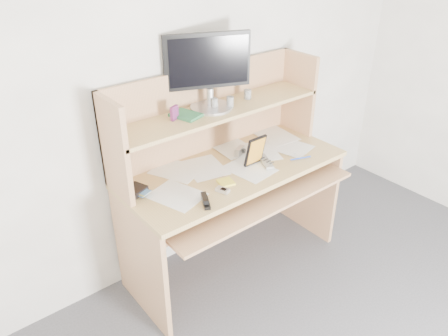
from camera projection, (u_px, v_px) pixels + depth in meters
back_wall at (201, 74)px, 2.62m from camera, size 3.60×0.04×2.50m
desk at (226, 169)px, 2.73m from camera, size 1.40×0.70×1.30m
paper_clutter at (234, 166)px, 2.64m from camera, size 1.32×0.54×0.01m
keyboard at (257, 179)px, 2.68m from camera, size 0.51×0.21×0.03m
tv_remote at (265, 161)px, 2.67m from camera, size 0.12×0.18×0.02m
flip_phone at (223, 189)px, 2.39m from camera, size 0.06×0.09×0.02m
stapler at (206, 200)px, 2.28m from camera, size 0.09×0.12×0.04m
wallet at (134, 191)px, 2.37m from camera, size 0.15×0.13×0.03m
sticky_note_pad at (226, 182)px, 2.48m from camera, size 0.10×0.10×0.01m
digital_camera at (240, 151)px, 2.76m from camera, size 0.09×0.06×0.05m
game_case at (255, 151)px, 2.61m from camera, size 0.14×0.02×0.19m
blue_pen at (301, 158)px, 2.72m from camera, size 0.13×0.05×0.01m
card_box at (174, 113)px, 2.42m from camera, size 0.06×0.04×0.08m
shelf_book at (186, 115)px, 2.47m from camera, size 0.16×0.19×0.02m
chip_stack_a at (215, 106)px, 2.56m from camera, size 0.04×0.04×0.05m
chip_stack_b at (230, 102)px, 2.58m from camera, size 0.05×0.05×0.07m
chip_stack_c at (248, 94)px, 2.71m from camera, size 0.06×0.06×0.06m
chip_stack_d at (214, 104)px, 2.55m from camera, size 0.04×0.04×0.07m
monitor at (208, 69)px, 2.49m from camera, size 0.48×0.27×0.44m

